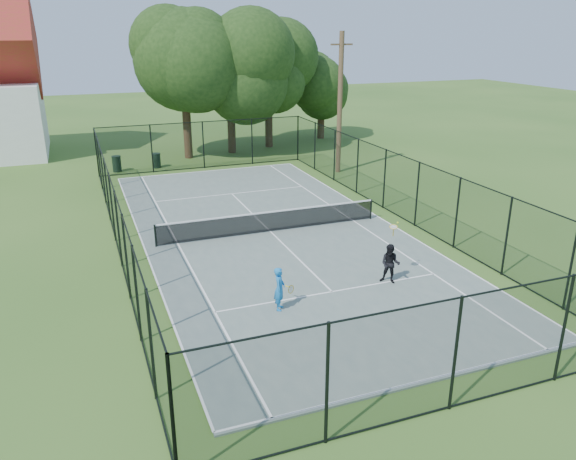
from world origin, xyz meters
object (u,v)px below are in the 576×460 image
object	(u,v)px
trash_bin_right	(156,160)
utility_pole	(340,103)
tennis_net	(270,221)
player_blue	(280,289)
trash_bin_left	(117,164)
player_black	(390,264)

from	to	relation	value
trash_bin_right	utility_pole	size ratio (longest dim) A/B	0.11
tennis_net	trash_bin_right	xyz separation A→B (m)	(-2.87, 14.19, -0.10)
trash_bin_right	player_blue	world-z (taller)	player_blue
utility_pole	player_blue	distance (m)	18.97
tennis_net	trash_bin_left	size ratio (longest dim) A/B	10.04
utility_pole	player_blue	xyz separation A→B (m)	(-9.71, -15.92, -3.48)
trash_bin_right	player_black	size ratio (longest dim) A/B	0.46
trash_bin_left	utility_pole	bearing A→B (deg)	-21.05
trash_bin_right	player_blue	size ratio (longest dim) A/B	0.65
trash_bin_left	player_black	xyz separation A→B (m)	(7.57, -20.43, 0.27)
player_blue	trash_bin_right	bearing A→B (deg)	92.09
trash_bin_left	utility_pole	distance (m)	14.39
trash_bin_right	utility_pole	bearing A→B (deg)	-26.35
trash_bin_left	trash_bin_right	bearing A→B (deg)	4.67
trash_bin_left	player_black	world-z (taller)	player_black
trash_bin_right	player_black	xyz separation A→B (m)	(5.08, -20.63, 0.31)
trash_bin_left	player_blue	xyz separation A→B (m)	(3.25, -20.91, 0.27)
player_black	trash_bin_right	bearing A→B (deg)	103.84
utility_pole	player_black	distance (m)	16.72
trash_bin_right	player_blue	distance (m)	21.12
tennis_net	player_black	world-z (taller)	player_black
tennis_net	utility_pole	bearing A→B (deg)	49.78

